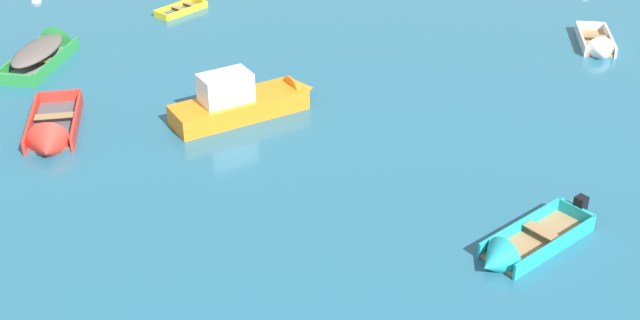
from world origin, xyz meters
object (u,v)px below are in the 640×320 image
object	(u,v)px
mooring_buoy_outer_edge	(36,2)
rowboat_yellow_far_back	(193,5)
rowboat_turquoise_back_row_center	(517,250)
motor_launch_orange_far_left	(248,100)
rowboat_white_foreground_center	(598,48)
rowboat_green_back_row_right	(47,49)
rowboat_red_midfield_left	(51,137)

from	to	relation	value
mooring_buoy_outer_edge	rowboat_yellow_far_back	bearing A→B (deg)	-8.83
rowboat_turquoise_back_row_center	rowboat_yellow_far_back	xyz separation A→B (m)	(-9.78, 19.26, -0.08)
motor_launch_orange_far_left	rowboat_yellow_far_back	distance (m)	11.22
rowboat_white_foreground_center	rowboat_yellow_far_back	distance (m)	17.74
rowboat_turquoise_back_row_center	rowboat_green_back_row_right	size ratio (longest dim) A/B	0.81
rowboat_red_midfield_left	rowboat_green_back_row_right	world-z (taller)	rowboat_red_midfield_left
motor_launch_orange_far_left	rowboat_yellow_far_back	xyz separation A→B (m)	(-2.75, 10.87, -0.42)
motor_launch_orange_far_left	rowboat_yellow_far_back	world-z (taller)	motor_launch_orange_far_left
rowboat_white_foreground_center	mooring_buoy_outer_edge	size ratio (longest dim) A/B	7.65
rowboat_white_foreground_center	rowboat_turquoise_back_row_center	distance (m)	14.78
rowboat_red_midfield_left	rowboat_yellow_far_back	world-z (taller)	rowboat_red_midfield_left
rowboat_red_midfield_left	rowboat_green_back_row_right	size ratio (longest dim) A/B	0.92
rowboat_yellow_far_back	motor_launch_orange_far_left	bearing A→B (deg)	-75.81
rowboat_white_foreground_center	mooring_buoy_outer_edge	distance (m)	25.09
rowboat_white_foreground_center	mooring_buoy_outer_edge	xyz separation A→B (m)	(-24.00, 7.31, -0.19)
rowboat_white_foreground_center	mooring_buoy_outer_edge	world-z (taller)	rowboat_white_foreground_center
motor_launch_orange_far_left	rowboat_green_back_row_right	world-z (taller)	motor_launch_orange_far_left
rowboat_red_midfield_left	motor_launch_orange_far_left	distance (m)	6.49
motor_launch_orange_far_left	rowboat_yellow_far_back	size ratio (longest dim) A/B	2.02
rowboat_green_back_row_right	mooring_buoy_outer_edge	world-z (taller)	rowboat_green_back_row_right
rowboat_turquoise_back_row_center	mooring_buoy_outer_edge	distance (m)	26.65
rowboat_turquoise_back_row_center	rowboat_yellow_far_back	bearing A→B (deg)	116.91
rowboat_red_midfield_left	motor_launch_orange_far_left	xyz separation A→B (m)	(6.26, 1.68, 0.32)
rowboat_green_back_row_right	rowboat_white_foreground_center	bearing A→B (deg)	-1.70
rowboat_white_foreground_center	rowboat_green_back_row_right	bearing A→B (deg)	178.30
rowboat_yellow_far_back	mooring_buoy_outer_edge	bearing A→B (deg)	171.17
rowboat_turquoise_back_row_center	rowboat_green_back_row_right	xyz separation A→B (m)	(-15.04, 13.75, 0.15)
rowboat_yellow_far_back	mooring_buoy_outer_edge	size ratio (longest dim) A/B	5.65
rowboat_white_foreground_center	motor_launch_orange_far_left	xyz separation A→B (m)	(-13.89, -4.70, 0.36)
rowboat_turquoise_back_row_center	rowboat_green_back_row_right	bearing A→B (deg)	137.57
rowboat_yellow_far_back	rowboat_red_midfield_left	bearing A→B (deg)	-105.63
rowboat_green_back_row_right	motor_launch_orange_far_left	bearing A→B (deg)	-33.76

